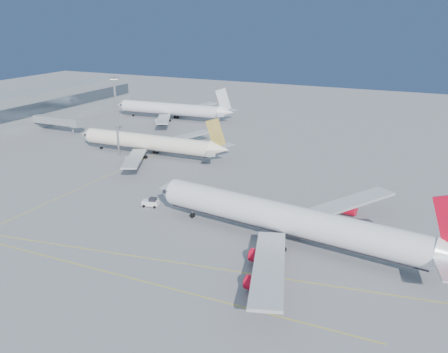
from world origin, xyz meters
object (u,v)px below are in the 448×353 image
airliner_etihad (151,143)px  light_mast (116,111)px  airliner_virgin (293,221)px  pushback_tug (151,202)px  airliner_third (173,109)px

airliner_etihad → light_mast: size_ratio=2.17×
airliner_virgin → pushback_tug: bearing=179.9°
pushback_tug → light_mast: bearing=124.7°
pushback_tug → light_mast: 51.65m
airliner_third → airliner_etihad: bearing=-69.7°
airliner_etihad → pushback_tug: 48.30m
airliner_etihad → airliner_third: airliner_third is taller
airliner_virgin → airliner_etihad: airliner_virgin is taller
airliner_etihad → light_mast: light_mast is taller
airliner_virgin → pushback_tug: airliner_virgin is taller
airliner_third → light_mast: bearing=-79.5°
airliner_virgin → airliner_etihad: size_ratio=1.24×
airliner_etihad → pushback_tug: (26.18, -40.42, -3.66)m
airliner_virgin → light_mast: bearing=160.1°
pushback_tug → light_mast: size_ratio=0.17×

